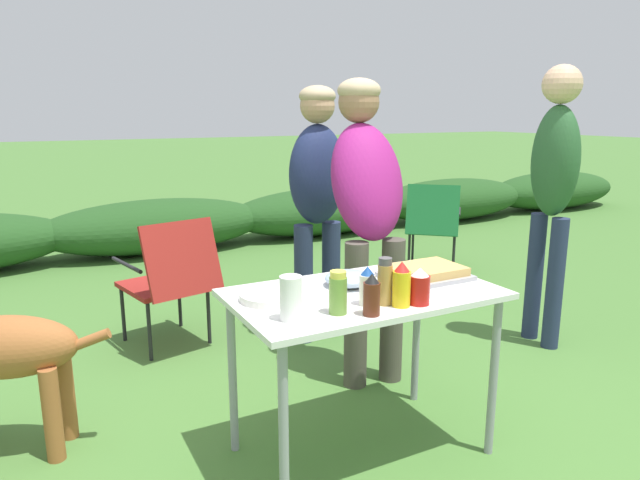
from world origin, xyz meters
The scene contains 18 objects.
ground_plane centered at (0.00, 0.00, 0.00)m, with size 60.00×60.00×0.00m, color #477533.
shrub_hedge centered at (0.00, 4.13, 0.28)m, with size 14.40×0.90×0.56m.
folding_table centered at (0.00, 0.00, 0.66)m, with size 1.10×0.64×0.74m.
food_tray centered at (0.34, 0.03, 0.77)m, with size 0.36×0.27×0.06m.
plate_stack centered at (-0.39, 0.08, 0.75)m, with size 0.24×0.24×0.03m, color white.
mixing_bowl centered at (-0.02, 0.10, 0.77)m, with size 0.20×0.20×0.06m, color #99B2CC.
paper_cup_stack centered at (-0.41, -0.16, 0.82)m, with size 0.08×0.08×0.16m, color white.
bbq_sauce_bottle centered at (-0.13, -0.25, 0.81)m, with size 0.06×0.06×0.16m.
mustard_bottle centered at (0.03, -0.22, 0.82)m, with size 0.07×0.07×0.18m.
relish_jar centered at (-0.23, -0.18, 0.82)m, with size 0.07×0.07×0.16m.
spice_jar centered at (-0.02, -0.18, 0.83)m, with size 0.06×0.06×0.18m.
mayo_bottle centered at (-0.08, -0.15, 0.81)m, with size 0.06×0.06×0.15m.
ketchup_bottle centered at (0.10, -0.24, 0.81)m, with size 0.08×0.08×0.15m.
standing_person_in_red_jacket centered at (0.42, 0.65, 1.02)m, with size 0.45×0.55×1.64m.
standing_person_in_olive_jacket centered at (0.43, 1.24, 1.00)m, with size 0.39×0.29×1.62m.
standing_person_in_gray_fleece centered at (1.67, 0.51, 1.07)m, with size 0.27×0.35×1.74m.
camp_chair_green_behind_table centered at (2.10, 2.16, 0.47)m, with size 0.74×0.75×0.83m.
camp_chair_near_hedge centered at (-0.45, 1.52, 0.47)m, with size 0.59×0.68×0.83m.
Camera 1 is at (-1.21, -1.91, 1.47)m, focal length 32.00 mm.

